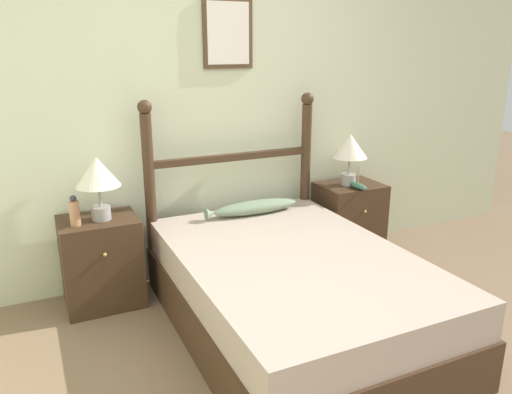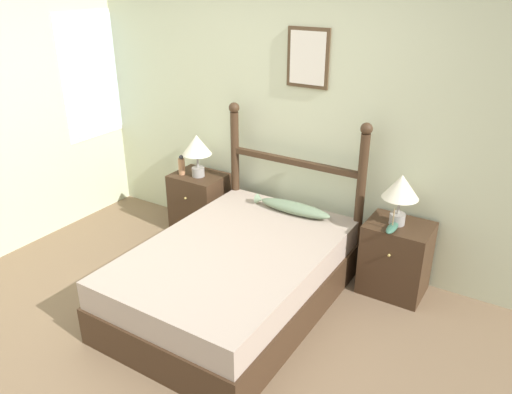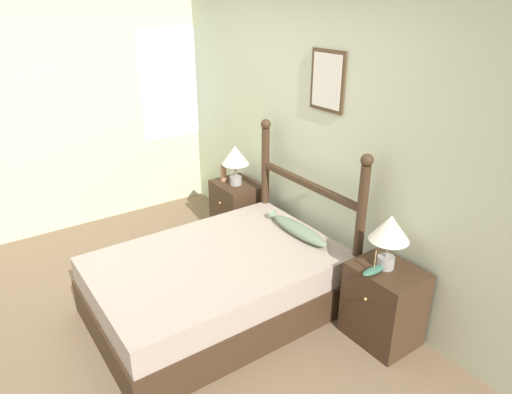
% 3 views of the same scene
% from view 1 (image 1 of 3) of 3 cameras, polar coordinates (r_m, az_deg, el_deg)
% --- Properties ---
extents(wall_back, '(6.40, 0.08, 2.55)m').
position_cam_1_polar(wall_back, '(3.76, -6.35, 10.09)').
color(wall_back, beige).
rests_on(wall_back, ground_plane).
extents(bed, '(1.34, 1.97, 0.52)m').
position_cam_1_polar(bed, '(3.15, 4.22, -10.84)').
color(bed, '#3D2819').
rests_on(bed, ground_plane).
extents(headboard, '(1.36, 0.10, 1.37)m').
position_cam_1_polar(headboard, '(3.76, -2.65, 1.99)').
color(headboard, '#3D2819').
rests_on(headboard, ground_plane).
extents(nightstand_left, '(0.51, 0.43, 0.62)m').
position_cam_1_polar(nightstand_left, '(3.58, -17.23, -7.06)').
color(nightstand_left, '#3D2819').
rests_on(nightstand_left, ground_plane).
extents(nightstand_right, '(0.51, 0.43, 0.62)m').
position_cam_1_polar(nightstand_right, '(4.29, 10.53, -2.53)').
color(nightstand_right, '#3D2819').
rests_on(nightstand_right, ground_plane).
extents(table_lamp_left, '(0.29, 0.29, 0.42)m').
position_cam_1_polar(table_lamp_left, '(3.36, -17.65, 2.38)').
color(table_lamp_left, gray).
rests_on(table_lamp_left, nightstand_left).
extents(table_lamp_right, '(0.29, 0.29, 0.42)m').
position_cam_1_polar(table_lamp_right, '(4.11, 10.69, 5.44)').
color(table_lamp_right, gray).
rests_on(table_lamp_right, nightstand_right).
extents(bottle, '(0.07, 0.07, 0.20)m').
position_cam_1_polar(bottle, '(3.36, -20.03, -1.62)').
color(bottle, tan).
rests_on(bottle, nightstand_left).
extents(model_boat, '(0.07, 0.22, 0.18)m').
position_cam_1_polar(model_boat, '(4.08, 11.55, 1.30)').
color(model_boat, '#386651').
rests_on(model_boat, nightstand_right).
extents(fish_pillow, '(0.73, 0.15, 0.10)m').
position_cam_1_polar(fish_pillow, '(3.70, -0.23, -1.20)').
color(fish_pillow, gray).
rests_on(fish_pillow, bed).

